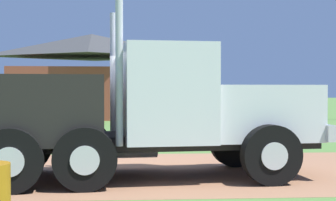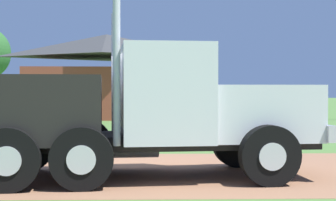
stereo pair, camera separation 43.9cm
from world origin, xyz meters
The scene contains 4 objects.
ground_plane centered at (0.00, 0.00, 0.00)m, with size 200.00×200.00×0.00m, color #56803A.
dirt_track centered at (0.00, 0.00, 0.00)m, with size 120.00×5.86×0.01m, color #9E6D4D.
truck_foreground_white centered at (0.31, -0.87, 1.31)m, with size 7.12×3.20×3.43m.
shed_building centered at (-2.50, 20.99, 2.55)m, with size 10.05×6.53×5.24m.
Camera 1 is at (0.15, -11.10, 1.77)m, focal length 54.71 mm.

